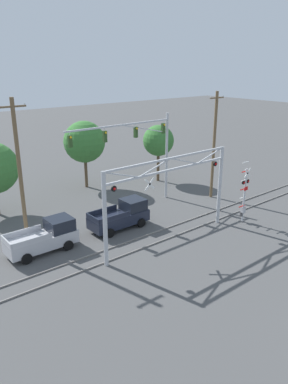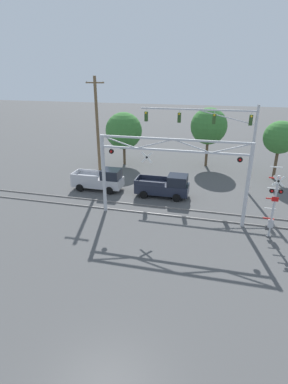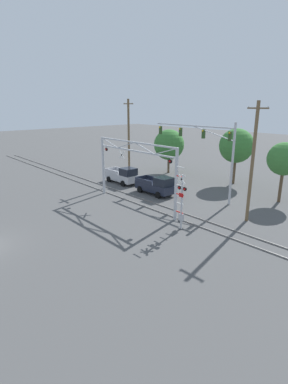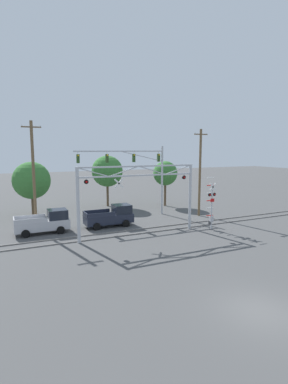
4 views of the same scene
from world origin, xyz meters
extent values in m
cube|color=gray|center=(0.00, 14.83, 0.05)|extent=(80.00, 0.08, 0.10)
cube|color=gray|center=(0.00, 16.26, 0.05)|extent=(80.00, 0.08, 0.10)
cylinder|color=#B7BABF|center=(-5.52, 14.55, 3.21)|extent=(0.28, 0.28, 6.42)
cylinder|color=#B7BABF|center=(5.52, 14.55, 3.21)|extent=(0.28, 0.28, 6.42)
cube|color=#B7BABF|center=(0.00, 14.55, 5.52)|extent=(11.33, 0.14, 0.14)
cube|color=#B7BABF|center=(0.00, 14.55, 6.35)|extent=(11.33, 0.14, 0.14)
cube|color=#B7BABF|center=(-4.14, 14.55, 5.93)|extent=(2.79, 0.08, 0.90)
cube|color=#B7BABF|center=(-1.38, 14.55, 5.93)|extent=(2.79, 0.08, 0.90)
cube|color=#B7BABF|center=(1.38, 14.55, 5.93)|extent=(2.79, 0.08, 0.90)
cube|color=#B7BABF|center=(4.14, 14.55, 5.93)|extent=(2.79, 0.08, 0.90)
cylinder|color=black|center=(-4.78, 14.55, 5.16)|extent=(0.38, 0.10, 0.38)
sphere|color=red|center=(-4.78, 14.48, 5.16)|extent=(0.18, 0.18, 0.18)
cylinder|color=#B7BABF|center=(-4.78, 14.55, 5.40)|extent=(0.04, 0.04, 0.10)
cylinder|color=black|center=(4.78, 14.55, 5.16)|extent=(0.38, 0.10, 0.38)
sphere|color=red|center=(4.78, 14.48, 5.16)|extent=(0.18, 0.18, 0.18)
cylinder|color=#B7BABF|center=(4.78, 14.55, 5.40)|extent=(0.04, 0.04, 0.10)
cube|color=white|center=(-1.93, 14.45, 4.90)|extent=(0.88, 0.03, 0.88)
cube|color=white|center=(-1.93, 14.45, 4.90)|extent=(0.88, 0.03, 0.88)
cylinder|color=black|center=(-1.93, 14.42, 4.90)|extent=(0.04, 0.04, 0.02)
cylinder|color=#B7BABF|center=(7.26, 13.35, 2.30)|extent=(0.16, 0.16, 4.59)
cylinder|color=#59595B|center=(7.26, 13.35, 0.05)|extent=(0.35, 0.35, 0.10)
cube|color=white|center=(7.26, 13.24, 4.24)|extent=(0.78, 0.03, 0.78)
cube|color=white|center=(7.26, 13.24, 4.24)|extent=(0.78, 0.03, 0.78)
cylinder|color=black|center=(7.26, 13.21, 4.24)|extent=(0.04, 0.04, 0.02)
cylinder|color=black|center=(6.98, 13.35, 3.49)|extent=(0.32, 0.09, 0.32)
sphere|color=red|center=(6.98, 13.29, 3.49)|extent=(0.16, 0.16, 0.16)
cylinder|color=black|center=(7.54, 13.35, 3.49)|extent=(0.32, 0.09, 0.32)
sphere|color=red|center=(7.54, 13.29, 3.49)|extent=(0.16, 0.16, 0.16)
cube|color=#B7BABF|center=(7.26, 13.35, 3.49)|extent=(0.64, 0.06, 0.06)
cube|color=red|center=(7.26, 13.25, 2.94)|extent=(0.44, 0.02, 0.32)
cube|color=#B2B2B7|center=(7.26, 13.35, 1.05)|extent=(0.36, 0.28, 0.56)
cylinder|color=red|center=(7.08, 13.35, 1.42)|extent=(0.75, 0.09, 0.10)
cylinder|color=white|center=(7.06, 13.35, 2.17)|extent=(0.75, 0.09, 0.10)
cylinder|color=red|center=(7.05, 13.35, 2.91)|extent=(0.75, 0.09, 0.10)
cylinder|color=white|center=(7.04, 13.35, 3.66)|extent=(0.75, 0.09, 0.10)
cylinder|color=red|center=(7.03, 13.35, 4.40)|extent=(0.75, 0.09, 0.10)
cylinder|color=white|center=(7.02, 13.35, 5.15)|extent=(0.75, 0.09, 0.10)
cube|color=#3F3F42|center=(7.09, 13.35, 0.70)|extent=(0.24, 0.12, 0.36)
cylinder|color=#B7BABF|center=(6.32, 21.82, 4.12)|extent=(0.24, 0.24, 8.24)
cube|color=#B7BABF|center=(1.02, 21.82, 7.64)|extent=(10.61, 0.14, 0.14)
cube|color=#B7BABF|center=(3.67, 21.82, 7.04)|extent=(5.32, 0.08, 1.28)
cylinder|color=#B7BABF|center=(-3.79, 21.82, 7.49)|extent=(0.04, 0.04, 0.30)
cube|color=#28471E|center=(-3.79, 21.82, 6.87)|extent=(0.30, 0.26, 0.94)
sphere|color=yellow|center=(-3.79, 21.65, 7.21)|extent=(0.18, 0.18, 0.18)
cylinder|color=#B7BABF|center=(-0.58, 21.82, 7.49)|extent=(0.04, 0.04, 0.30)
cube|color=#28471E|center=(-0.58, 21.82, 6.87)|extent=(0.30, 0.26, 0.94)
sphere|color=yellow|center=(-0.58, 21.65, 7.21)|extent=(0.18, 0.18, 0.18)
cylinder|color=#B7BABF|center=(2.62, 21.82, 7.49)|extent=(0.04, 0.04, 0.30)
cube|color=#28471E|center=(2.62, 21.82, 6.87)|extent=(0.30, 0.26, 0.94)
sphere|color=yellow|center=(2.62, 21.65, 7.21)|extent=(0.18, 0.18, 0.18)
cylinder|color=#B7BABF|center=(5.82, 21.82, 7.49)|extent=(0.04, 0.04, 0.30)
cube|color=#28471E|center=(5.82, 21.82, 6.87)|extent=(0.30, 0.26, 0.94)
sphere|color=yellow|center=(5.82, 21.65, 7.21)|extent=(0.18, 0.18, 0.18)
cube|color=#1E2333|center=(-1.51, 18.76, 0.82)|extent=(4.91, 1.86, 0.90)
cube|color=black|center=(-0.08, 18.76, 1.72)|extent=(1.75, 1.72, 0.90)
cube|color=#1E2333|center=(-2.49, 17.87, 1.47)|extent=(2.77, 0.08, 0.41)
cube|color=#1E2333|center=(-2.49, 19.66, 1.47)|extent=(2.77, 0.08, 0.41)
cube|color=#1E2333|center=(-3.92, 18.76, 1.47)|extent=(0.10, 1.78, 0.41)
cylinder|color=black|center=(0.01, 17.82, 0.37)|extent=(0.73, 0.24, 0.73)
cylinder|color=black|center=(0.01, 19.71, 0.37)|extent=(0.73, 0.24, 0.73)
cylinder|color=black|center=(-3.04, 17.82, 0.37)|extent=(0.73, 0.24, 0.73)
cylinder|color=black|center=(-3.04, 19.71, 0.37)|extent=(0.73, 0.24, 0.73)
cube|color=#B7B7BC|center=(-7.99, 18.95, 0.82)|extent=(4.92, 1.86, 0.90)
cube|color=black|center=(-6.56, 18.95, 1.72)|extent=(1.75, 1.72, 0.90)
cube|color=#B7B7BC|center=(-8.97, 18.06, 1.47)|extent=(2.77, 0.08, 0.41)
cube|color=#B7B7BC|center=(-8.97, 19.85, 1.47)|extent=(2.77, 0.08, 0.41)
cube|color=#B7B7BC|center=(-10.40, 18.95, 1.47)|extent=(0.10, 1.78, 0.41)
cylinder|color=black|center=(-6.47, 18.01, 0.37)|extent=(0.73, 0.24, 0.73)
cylinder|color=black|center=(-6.47, 19.90, 0.37)|extent=(0.73, 0.24, 0.73)
cylinder|color=black|center=(-9.52, 18.01, 0.37)|extent=(0.73, 0.24, 0.73)
cylinder|color=black|center=(-9.52, 19.90, 0.37)|extent=(0.73, 0.24, 0.73)
cylinder|color=brown|center=(-8.38, 20.58, 5.27)|extent=(0.28, 0.28, 10.53)
cube|color=brown|center=(-8.38, 20.58, 9.93)|extent=(1.80, 0.12, 0.12)
cylinder|color=silver|center=(-9.20, 20.58, 10.03)|extent=(0.08, 0.08, 0.12)
cylinder|color=silver|center=(-7.56, 20.58, 10.03)|extent=(0.08, 0.08, 0.12)
cylinder|color=brown|center=(9.88, 19.09, 5.09)|extent=(0.28, 0.28, 10.18)
cube|color=brown|center=(9.88, 19.09, 9.58)|extent=(1.80, 0.12, 0.12)
cylinder|color=silver|center=(9.06, 19.09, 9.68)|extent=(0.08, 0.08, 0.12)
cylinder|color=silver|center=(10.70, 19.09, 9.68)|extent=(0.08, 0.08, 0.12)
cylinder|color=brown|center=(1.93, 29.56, 1.69)|extent=(0.32, 0.32, 3.39)
sphere|color=#387533|center=(1.93, 29.56, 4.89)|extent=(4.29, 4.29, 4.29)
cylinder|color=brown|center=(9.34, 26.46, 1.69)|extent=(0.32, 0.32, 3.38)
sphere|color=#387533|center=(9.34, 26.46, 4.57)|extent=(3.38, 3.38, 3.38)
cylinder|color=brown|center=(-8.06, 27.84, 1.32)|extent=(0.32, 0.32, 2.65)
sphere|color=#387533|center=(-8.06, 27.84, 4.20)|extent=(4.43, 4.43, 4.43)
camera|label=1|loc=(-17.27, -3.84, 12.64)|focal=35.00mm
camera|label=2|loc=(3.20, -6.81, 10.98)|focal=28.00mm
camera|label=3|loc=(22.25, -4.06, 9.88)|focal=28.00mm
camera|label=4|loc=(-10.88, -9.93, 7.79)|focal=28.00mm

